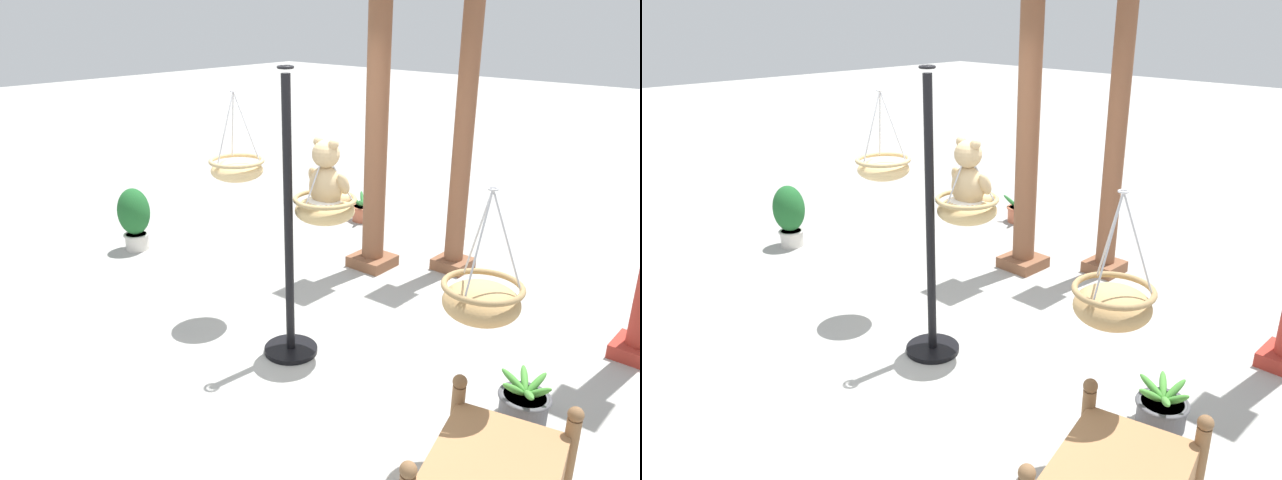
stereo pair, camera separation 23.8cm
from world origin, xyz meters
The scene contains 11 objects.
ground_plane centered at (0.00, 0.00, 0.00)m, with size 40.00×40.00×0.00m, color #9E9E99.
display_pole_central centered at (-0.14, -0.17, 0.70)m, with size 0.44×0.44×2.29m.
hanging_basket_with_teddy centered at (0.01, 0.08, 1.22)m, with size 0.49×0.49×0.57m.
teddy_bear centered at (0.01, 0.11, 1.46)m, with size 0.38×0.34×0.55m.
hanging_basket_left_high centered at (-0.94, 0.03, 1.38)m, with size 0.48×0.48×0.76m.
hanging_basket_right_low centered at (1.58, -0.35, 1.12)m, with size 0.47×0.47×0.79m.
greenhouse_pillar_left centered at (-0.72, 1.71, 1.44)m, with size 0.44×0.44×2.98m.
greenhouse_pillar_far_back centered at (-0.02, 2.23, 1.44)m, with size 0.38×0.38×2.99m.
potted_plant_flowering_red centered at (-3.09, 0.26, 0.40)m, with size 0.37×0.37×0.74m.
potted_plant_tall_leafy centered at (1.67, 0.27, 0.13)m, with size 0.40×0.38×0.34m.
potted_plant_bushy_green centered at (-1.74, 2.84, 0.14)m, with size 0.46×0.46×0.37m.
Camera 1 is at (2.98, -3.29, 2.68)m, focal length 34.36 mm.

